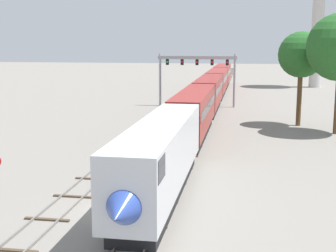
{
  "coord_description": "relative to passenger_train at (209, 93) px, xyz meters",
  "views": [
    {
      "loc": [
        7.19,
        -25.21,
        9.72
      ],
      "look_at": [
        1.0,
        12.0,
        3.0
      ],
      "focal_mm": 50.01,
      "sensor_mm": 36.0,
      "label": 1
    }
  ],
  "objects": [
    {
      "name": "track_main",
      "position": [
        0.0,
        17.66,
        -2.54
      ],
      "size": [
        2.6,
        200.0,
        0.16
      ],
      "color": "slate",
      "rests_on": "ground"
    },
    {
      "name": "signal_gantry",
      "position": [
        -2.25,
        4.19,
        3.35
      ],
      "size": [
        12.1,
        0.49,
        8.1
      ],
      "color": "#999BA0",
      "rests_on": "ground"
    },
    {
      "name": "ground_plane",
      "position": [
        -2.0,
        -42.34,
        -2.61
      ],
      "size": [
        400.0,
        400.0,
        0.0
      ],
      "primitive_type": "plane",
      "color": "gray"
    },
    {
      "name": "trackside_tree_mid",
      "position": [
        11.48,
        -10.85,
        5.7
      ],
      "size": [
        5.36,
        5.36,
        11.06
      ],
      "color": "brown",
      "rests_on": "ground"
    },
    {
      "name": "track_near",
      "position": [
        -5.5,
        -2.34,
        -2.54
      ],
      "size": [
        2.6,
        160.0,
        0.16
      ],
      "color": "slate",
      "rests_on": "ground"
    },
    {
      "name": "passenger_train",
      "position": [
        0.0,
        0.0,
        0.0
      ],
      "size": [
        3.04,
        97.54,
        4.8
      ],
      "color": "silver",
      "rests_on": "ground"
    }
  ]
}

